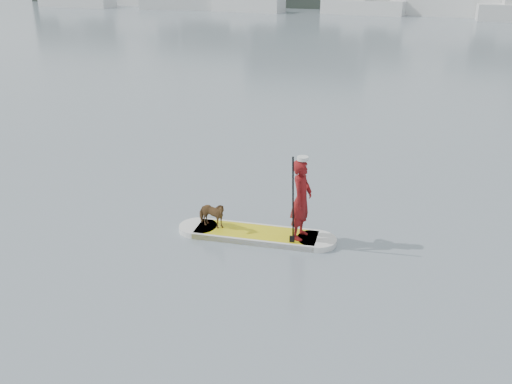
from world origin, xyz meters
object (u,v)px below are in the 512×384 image
(dog, at_px, (211,214))
(paddleboard, at_px, (256,234))
(paddler, at_px, (301,199))
(sailboat_d, at_px, (363,5))
(sailboat_b, at_px, (177,1))
(sailboat_c, at_px, (248,4))

(dog, bearing_deg, paddleboard, -76.13)
(paddler, distance_m, sailboat_d, 49.50)
(paddleboard, distance_m, sailboat_b, 54.82)
(sailboat_b, bearing_deg, sailboat_d, -7.85)
(paddler, height_order, sailboat_d, sailboat_d)
(sailboat_b, xyz_separation_m, sailboat_d, (19.88, 0.50, 0.02))
(dog, height_order, sailboat_c, sailboat_c)
(paddler, height_order, dog, paddler)
(sailboat_c, bearing_deg, sailboat_b, -177.43)
(paddler, bearing_deg, sailboat_d, 12.35)
(sailboat_b, height_order, sailboat_d, sailboat_b)
(paddleboard, relative_size, dog, 4.84)
(sailboat_d, bearing_deg, sailboat_b, -171.23)
(paddleboard, distance_m, sailboat_c, 51.19)
(paddleboard, xyz_separation_m, sailboat_b, (-25.19, 48.69, 0.77))
(paddleboard, distance_m, paddler, 1.26)
(paddleboard, bearing_deg, sailboat_c, 104.74)
(dog, relative_size, sailboat_b, 0.06)
(paddleboard, xyz_separation_m, paddler, (0.91, 0.07, 0.87))
(paddleboard, xyz_separation_m, sailboat_c, (-17.00, 48.27, 0.72))
(dog, bearing_deg, sailboat_c, 27.58)
(paddler, bearing_deg, paddleboard, 99.79)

